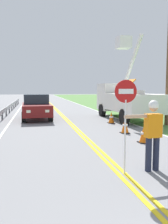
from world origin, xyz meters
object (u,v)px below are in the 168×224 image
(flagger_worker, at_px, (153,131))
(utility_bucket_truck, at_px, (124,98))
(traffic_cone_lead, at_px, (144,134))
(stop_sign_paddle, at_px, (126,105))
(traffic_cone_mid, at_px, (125,126))
(oncoming_sedan_nearest, at_px, (36,107))
(traffic_cone_tail, at_px, (111,118))

(flagger_worker, bearing_deg, utility_bucket_truck, 72.50)
(traffic_cone_lead, bearing_deg, flagger_worker, -112.49)
(stop_sign_paddle, distance_m, traffic_cone_mid, 5.58)
(oncoming_sedan_nearest, relative_size, traffic_cone_mid, 5.95)
(stop_sign_paddle, distance_m, traffic_cone_lead, 3.84)
(flagger_worker, distance_m, traffic_cone_mid, 5.16)
(traffic_cone_lead, distance_m, traffic_cone_mid, 2.03)
(traffic_cone_mid, bearing_deg, utility_bucket_truck, 69.20)
(flagger_worker, bearing_deg, traffic_cone_tail, 78.76)
(flagger_worker, relative_size, utility_bucket_truck, 0.27)
(oncoming_sedan_nearest, xyz_separation_m, traffic_cone_mid, (4.06, -5.93, -0.50))
(stop_sign_paddle, bearing_deg, traffic_cone_mid, 68.19)
(flagger_worker, relative_size, traffic_cone_mid, 2.61)
(utility_bucket_truck, xyz_separation_m, traffic_cone_mid, (-1.90, -5.00, -1.08))
(traffic_cone_lead, bearing_deg, traffic_cone_mid, 89.21)
(flagger_worker, xyz_separation_m, traffic_cone_mid, (1.24, 4.96, -0.71))
(traffic_cone_mid, xyz_separation_m, traffic_cone_tail, (0.37, 3.15, 0.00))
(traffic_cone_mid, relative_size, traffic_cone_tail, 1.00)
(traffic_cone_lead, bearing_deg, stop_sign_paddle, -123.49)
(flagger_worker, height_order, traffic_cone_lead, flagger_worker)
(utility_bucket_truck, bearing_deg, stop_sign_paddle, -111.31)
(oncoming_sedan_nearest, bearing_deg, traffic_cone_mid, -55.58)
(flagger_worker, height_order, oncoming_sedan_nearest, flagger_worker)
(utility_bucket_truck, xyz_separation_m, oncoming_sedan_nearest, (-5.96, 0.93, -0.59))
(flagger_worker, distance_m, oncoming_sedan_nearest, 11.25)
(traffic_cone_mid, bearing_deg, traffic_cone_lead, -90.79)
(flagger_worker, bearing_deg, oncoming_sedan_nearest, 104.52)
(stop_sign_paddle, relative_size, traffic_cone_tail, 3.33)
(flagger_worker, distance_m, traffic_cone_tail, 8.30)
(utility_bucket_truck, distance_m, traffic_cone_mid, 5.45)
(oncoming_sedan_nearest, height_order, traffic_cone_tail, oncoming_sedan_nearest)
(flagger_worker, height_order, utility_bucket_truck, utility_bucket_truck)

